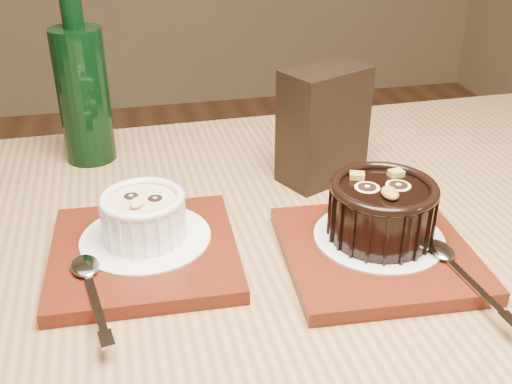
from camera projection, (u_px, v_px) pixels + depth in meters
table at (267, 343)px, 0.62m from camera, size 1.22×0.82×0.75m
tray_left at (145, 253)px, 0.59m from camera, size 0.19×0.19×0.01m
doily_left at (146, 237)px, 0.60m from camera, size 0.13×0.13×0.00m
ramekin_white at (143, 215)px, 0.59m from camera, size 0.08×0.08×0.05m
spoon_left at (91, 287)px, 0.52m from camera, size 0.05×0.14×0.01m
tray_right at (376, 253)px, 0.59m from camera, size 0.19×0.19×0.01m
doily_right at (379, 237)px, 0.60m from camera, size 0.13×0.13×0.00m
ramekin_dark at (382, 208)px, 0.58m from camera, size 0.11×0.11×0.06m
spoon_right at (460, 270)px, 0.55m from camera, size 0.04×0.14×0.01m
condiment_stand at (323, 125)px, 0.72m from camera, size 0.12×0.10×0.14m
green_bottle at (83, 90)px, 0.76m from camera, size 0.06×0.06×0.24m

